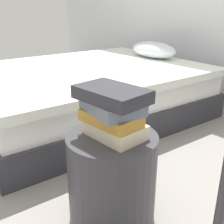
% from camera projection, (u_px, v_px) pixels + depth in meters
% --- Properties ---
extents(ground_plane, '(8.00, 8.00, 0.00)m').
position_uv_depth(ground_plane, '(112.00, 216.00, 1.40)').
color(ground_plane, gray).
extents(bed, '(1.68, 2.11, 0.62)m').
position_uv_depth(bed, '(89.00, 91.00, 2.57)').
color(bed, '#2D2D33').
rests_on(bed, ground_plane).
extents(side_table, '(0.41, 0.41, 0.44)m').
position_uv_depth(side_table, '(112.00, 178.00, 1.32)').
color(side_table, '#333338').
rests_on(side_table, ground_plane).
extents(book_cream, '(0.26, 0.18, 0.06)m').
position_uv_depth(book_cream, '(115.00, 129.00, 1.22)').
color(book_cream, beige).
rests_on(book_cream, side_table).
extents(book_ochre, '(0.27, 0.17, 0.05)m').
position_uv_depth(book_ochre, '(110.00, 117.00, 1.20)').
color(book_ochre, '#B7842D').
rests_on(book_ochre, book_cream).
extents(book_slate, '(0.28, 0.22, 0.06)m').
position_uv_depth(book_slate, '(112.00, 105.00, 1.18)').
color(book_slate, slate).
rests_on(book_slate, book_ochre).
extents(book_charcoal, '(0.31, 0.22, 0.06)m').
position_uv_depth(book_charcoal, '(112.00, 94.00, 1.15)').
color(book_charcoal, '#28282D').
rests_on(book_charcoal, book_slate).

